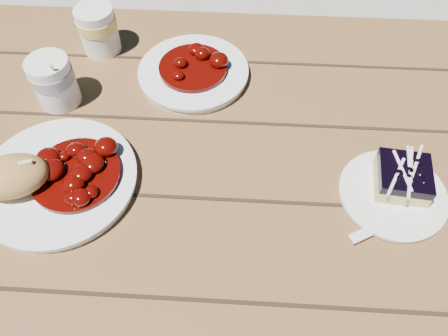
# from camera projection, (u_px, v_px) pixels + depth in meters

# --- Properties ---
(ground) EXTENTS (60.00, 60.00, 0.00)m
(ground) POSITION_uv_depth(u_px,v_px,m) (223.00, 305.00, 1.34)
(ground) COLOR #A19C92
(ground) RESTS_ON ground
(picnic_table) EXTENTS (2.00, 1.55, 0.75)m
(picnic_table) POSITION_uv_depth(u_px,v_px,m) (222.00, 207.00, 0.86)
(picnic_table) COLOR brown
(picnic_table) RESTS_ON ground
(main_plate) EXTENTS (0.24, 0.24, 0.02)m
(main_plate) POSITION_uv_depth(u_px,v_px,m) (59.00, 181.00, 0.69)
(main_plate) COLOR white
(main_plate) RESTS_ON picnic_table
(goulash_stew) EXTENTS (0.14, 0.14, 0.04)m
(goulash_stew) POSITION_uv_depth(u_px,v_px,m) (73.00, 169.00, 0.67)
(goulash_stew) COLOR #4D0602
(goulash_stew) RESTS_ON main_plate
(bread_roll) EXTENTS (0.13, 0.11, 0.06)m
(bread_roll) POSITION_uv_depth(u_px,v_px,m) (11.00, 176.00, 0.65)
(bread_roll) COLOR #BB8848
(bread_roll) RESTS_ON main_plate
(dessert_plate) EXTENTS (0.16, 0.16, 0.01)m
(dessert_plate) POSITION_uv_depth(u_px,v_px,m) (392.00, 195.00, 0.68)
(dessert_plate) COLOR white
(dessert_plate) RESTS_ON picnic_table
(blueberry_cake) EXTENTS (0.08, 0.08, 0.05)m
(blueberry_cake) POSITION_uv_depth(u_px,v_px,m) (403.00, 178.00, 0.67)
(blueberry_cake) COLOR #EFD182
(blueberry_cake) RESTS_ON dessert_plate
(fork_dessert) EXTENTS (0.15, 0.10, 0.00)m
(fork_dessert) POSITION_uv_depth(u_px,v_px,m) (386.00, 223.00, 0.64)
(fork_dessert) COLOR white
(fork_dessert) RESTS_ON dessert_plate
(coffee_cup) EXTENTS (0.07, 0.07, 0.09)m
(coffee_cup) POSITION_uv_depth(u_px,v_px,m) (54.00, 82.00, 0.77)
(coffee_cup) COLOR white
(coffee_cup) RESTS_ON picnic_table
(second_plate) EXTENTS (0.20, 0.20, 0.02)m
(second_plate) POSITION_uv_depth(u_px,v_px,m) (194.00, 73.00, 0.83)
(second_plate) COLOR white
(second_plate) RESTS_ON picnic_table
(second_stew) EXTENTS (0.13, 0.13, 0.04)m
(second_stew) POSITION_uv_depth(u_px,v_px,m) (193.00, 61.00, 0.81)
(second_stew) COLOR #4D0602
(second_stew) RESTS_ON second_plate
(second_cup) EXTENTS (0.07, 0.07, 0.09)m
(second_cup) POSITION_uv_depth(u_px,v_px,m) (98.00, 30.00, 0.85)
(second_cup) COLOR white
(second_cup) RESTS_ON picnic_table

